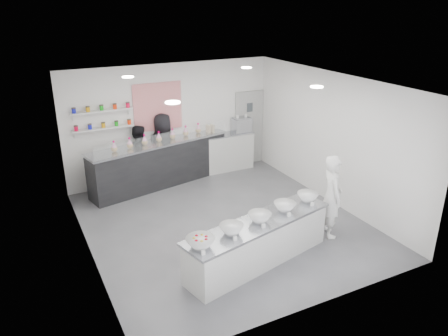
% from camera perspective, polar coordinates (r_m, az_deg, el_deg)
% --- Properties ---
extents(floor, '(6.00, 6.00, 0.00)m').
position_cam_1_polar(floor, '(9.38, -0.02, -7.30)').
color(floor, '#515156').
rests_on(floor, ground).
extents(ceiling, '(6.00, 6.00, 0.00)m').
position_cam_1_polar(ceiling, '(8.36, -0.02, 11.03)').
color(ceiling, white).
rests_on(ceiling, floor).
extents(back_wall, '(5.50, 0.00, 5.50)m').
position_cam_1_polar(back_wall, '(11.39, -6.89, 5.96)').
color(back_wall, white).
rests_on(back_wall, floor).
extents(left_wall, '(0.00, 6.00, 6.00)m').
position_cam_1_polar(left_wall, '(7.99, -17.91, -1.80)').
color(left_wall, white).
rests_on(left_wall, floor).
extents(right_wall, '(0.00, 6.00, 6.00)m').
position_cam_1_polar(right_wall, '(10.23, 13.88, 3.69)').
color(right_wall, white).
rests_on(right_wall, floor).
extents(back_door, '(0.88, 0.04, 2.10)m').
position_cam_1_polar(back_door, '(12.43, 3.27, 5.24)').
color(back_door, '#9C9C99').
rests_on(back_door, floor).
extents(pattern_panel, '(1.25, 0.03, 1.20)m').
position_cam_1_polar(pattern_panel, '(11.15, -8.65, 7.92)').
color(pattern_panel, red).
rests_on(pattern_panel, back_wall).
extents(jar_shelf_lower, '(1.45, 0.22, 0.04)m').
position_cam_1_polar(jar_shelf_lower, '(10.82, -15.47, 5.06)').
color(jar_shelf_lower, silver).
rests_on(jar_shelf_lower, back_wall).
extents(jar_shelf_upper, '(1.45, 0.22, 0.04)m').
position_cam_1_polar(jar_shelf_upper, '(10.72, -15.69, 7.21)').
color(jar_shelf_upper, silver).
rests_on(jar_shelf_upper, back_wall).
extents(preserve_jars, '(1.45, 0.10, 0.56)m').
position_cam_1_polar(preserve_jars, '(10.73, -15.59, 6.46)').
color(preserve_jars, '#E80434').
rests_on(preserve_jars, jar_shelf_lower).
extents(downlight_0, '(0.24, 0.24, 0.02)m').
position_cam_1_polar(downlight_0, '(6.92, -6.72, 8.50)').
color(downlight_0, white).
rests_on(downlight_0, ceiling).
extents(downlight_1, '(0.24, 0.24, 0.02)m').
position_cam_1_polar(downlight_1, '(8.29, 12.02, 10.33)').
color(downlight_1, white).
rests_on(downlight_1, ceiling).
extents(downlight_2, '(0.24, 0.24, 0.02)m').
position_cam_1_polar(downlight_2, '(9.36, -12.44, 11.54)').
color(downlight_2, white).
rests_on(downlight_2, ceiling).
extents(downlight_3, '(0.24, 0.24, 0.02)m').
position_cam_1_polar(downlight_3, '(10.41, 2.95, 12.96)').
color(downlight_3, white).
rests_on(downlight_3, ceiling).
extents(prep_counter, '(3.12, 1.37, 0.83)m').
position_cam_1_polar(prep_counter, '(7.96, 4.56, -9.63)').
color(prep_counter, silver).
rests_on(prep_counter, floor).
extents(back_bar, '(3.79, 1.45, 1.15)m').
position_cam_1_polar(back_bar, '(11.17, -8.31, 0.58)').
color(back_bar, black).
rests_on(back_bar, floor).
extents(sneeze_guard, '(3.60, 0.79, 0.31)m').
position_cam_1_polar(sneeze_guard, '(10.66, -7.61, 3.79)').
color(sneeze_guard, white).
rests_on(sneeze_guard, back_bar).
extents(espresso_ledge, '(1.40, 0.44, 1.04)m').
position_cam_1_polar(espresso_ledge, '(12.08, 0.58, 2.16)').
color(espresso_ledge, silver).
rests_on(espresso_ledge, floor).
extents(espresso_machine, '(0.50, 0.35, 0.39)m').
position_cam_1_polar(espresso_machine, '(12.05, 2.31, 5.64)').
color(espresso_machine, '#93969E').
rests_on(espresso_machine, espresso_ledge).
extents(cup_stacks, '(0.24, 0.24, 0.31)m').
position_cam_1_polar(cup_stacks, '(11.64, -1.82, 4.89)').
color(cup_stacks, '#CBC08B').
rests_on(cup_stacks, espresso_ledge).
extents(prep_bowls, '(3.05, 1.19, 0.17)m').
position_cam_1_polar(prep_bowls, '(7.71, 4.67, -6.46)').
color(prep_bowls, white).
rests_on(prep_bowls, prep_counter).
extents(label_cards, '(2.66, 0.04, 0.07)m').
position_cam_1_polar(label_cards, '(7.30, 5.95, -8.67)').
color(label_cards, white).
rests_on(label_cards, prep_counter).
extents(cookie_bags, '(2.52, 0.68, 0.27)m').
position_cam_1_polar(cookie_bags, '(10.93, -8.51, 4.07)').
color(cookie_bags, '#FF9CD1').
rests_on(cookie_bags, back_bar).
extents(woman_prep, '(0.59, 0.72, 1.70)m').
position_cam_1_polar(woman_prep, '(8.87, 13.88, -3.60)').
color(woman_prep, white).
rests_on(woman_prep, floor).
extents(staff_left, '(0.95, 0.86, 1.58)m').
position_cam_1_polar(staff_left, '(11.19, -11.09, 1.60)').
color(staff_left, black).
rests_on(staff_left, floor).
extents(staff_right, '(0.89, 0.60, 1.80)m').
position_cam_1_polar(staff_right, '(11.34, -7.90, 2.66)').
color(staff_right, black).
rests_on(staff_right, floor).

